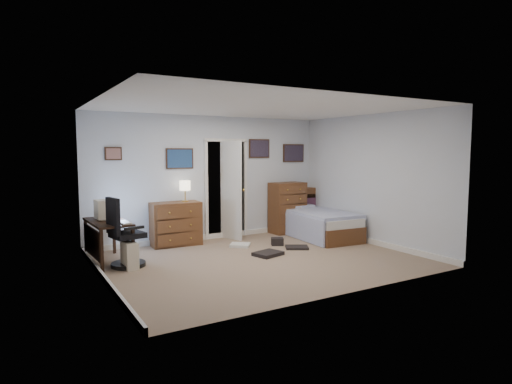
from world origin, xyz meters
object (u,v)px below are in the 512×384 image
office_chair (124,240)px  tall_dresser (287,208)px  bed (319,224)px  low_dresser (176,224)px  computer_desk (103,231)px

office_chair → tall_dresser: (3.79, 1.06, 0.13)m
bed → office_chair: bearing=-172.0°
office_chair → low_dresser: size_ratio=1.17×
computer_desk → low_dresser: 1.60m
computer_desk → low_dresser: (1.45, 0.66, -0.11)m
tall_dresser → office_chair: bearing=-166.5°
office_chair → low_dresser: (1.22, 1.09, -0.01)m
computer_desk → office_chair: 0.50m
office_chair → bed: (4.04, 0.28, -0.13)m
computer_desk → tall_dresser: bearing=6.1°
computer_desk → tall_dresser: tall_dresser is taller
computer_desk → bed: 4.28m
office_chair → low_dresser: 1.64m
low_dresser → tall_dresser: size_ratio=0.84×
bed → low_dresser: bearing=168.0°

